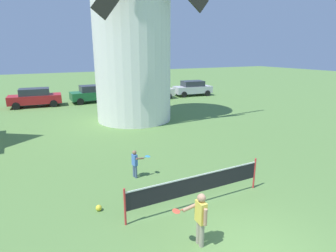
{
  "coord_description": "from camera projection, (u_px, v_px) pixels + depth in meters",
  "views": [
    {
      "loc": [
        -4.24,
        -4.07,
        4.65
      ],
      "look_at": [
        0.05,
        4.34,
        2.05
      ],
      "focal_mm": 29.42,
      "sensor_mm": 36.0,
      "label": 1
    }
  ],
  "objects": [
    {
      "name": "ground_plane",
      "position": [
        248.0,
        251.0,
        6.58
      ],
      "size": [
        120.0,
        120.0,
        0.0
      ],
      "primitive_type": "plane",
      "color": "#5B8442"
    },
    {
      "name": "windmill",
      "position": [
        131.0,
        12.0,
        17.35
      ],
      "size": [
        7.68,
        5.73,
        13.81
      ],
      "color": "white",
      "rests_on": "ground_plane"
    },
    {
      "name": "tennis_net",
      "position": [
        198.0,
        184.0,
        8.44
      ],
      "size": [
        4.72,
        0.06,
        1.1
      ],
      "color": "red",
      "rests_on": "ground_plane"
    },
    {
      "name": "player_near",
      "position": [
        200.0,
        217.0,
        6.61
      ],
      "size": [
        0.77,
        0.56,
        1.39
      ],
      "color": "#9E937F",
      "rests_on": "ground_plane"
    },
    {
      "name": "player_far",
      "position": [
        135.0,
        162.0,
        10.3
      ],
      "size": [
        0.71,
        0.37,
        1.08
      ],
      "color": "slate",
      "rests_on": "ground_plane"
    },
    {
      "name": "stray_ball",
      "position": [
        99.0,
        208.0,
        8.24
      ],
      "size": [
        0.18,
        0.18,
        0.18
      ],
      "primitive_type": "sphere",
      "color": "yellow",
      "rests_on": "ground_plane"
    },
    {
      "name": "parked_car_red",
      "position": [
        35.0,
        97.0,
        23.35
      ],
      "size": [
        4.28,
        2.13,
        1.56
      ],
      "color": "red",
      "rests_on": "ground_plane"
    },
    {
      "name": "parked_car_green",
      "position": [
        93.0,
        93.0,
        25.39
      ],
      "size": [
        4.09,
        1.96,
        1.56
      ],
      "color": "#1E6638",
      "rests_on": "ground_plane"
    },
    {
      "name": "parked_car_cream",
      "position": [
        153.0,
        91.0,
        27.12
      ],
      "size": [
        4.21,
        2.22,
        1.56
      ],
      "color": "silver",
      "rests_on": "ground_plane"
    },
    {
      "name": "parked_car_silver",
      "position": [
        193.0,
        88.0,
        29.11
      ],
      "size": [
        4.11,
        2.24,
        1.56
      ],
      "color": "silver",
      "rests_on": "ground_plane"
    }
  ]
}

